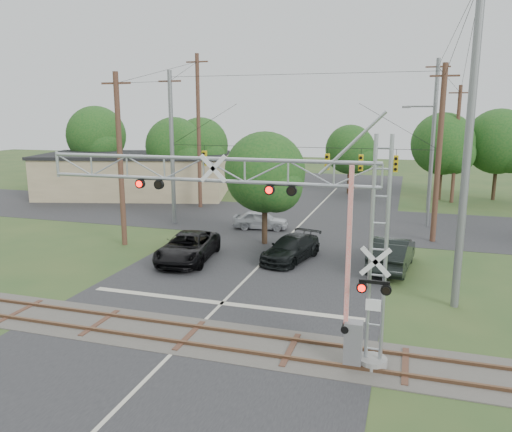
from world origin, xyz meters
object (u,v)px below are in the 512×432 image
(sedan_silver, at_px, (261,220))
(commercial_building, at_px, (136,175))
(car_dark, at_px, (291,248))
(crossing_gantry, at_px, (268,220))
(traffic_signal_span, at_px, (307,154))
(streetlight, at_px, (429,159))
(pickup_black, at_px, (188,247))

(sedan_silver, xyz_separation_m, commercial_building, (-16.55, 10.55, 1.49))
(car_dark, xyz_separation_m, commercial_building, (-20.51, 17.66, 1.46))
(crossing_gantry, height_order, sedan_silver, crossing_gantry)
(car_dark, bearing_deg, crossing_gantry, -67.26)
(crossing_gantry, distance_m, traffic_signal_span, 18.53)
(crossing_gantry, bearing_deg, commercial_building, 127.56)
(sedan_silver, height_order, streetlight, streetlight)
(traffic_signal_span, distance_m, sedan_silver, 6.00)
(traffic_signal_span, bearing_deg, sedan_silver, 178.34)
(pickup_black, xyz_separation_m, streetlight, (13.37, 13.42, 4.27))
(traffic_signal_span, height_order, commercial_building, traffic_signal_span)
(sedan_silver, bearing_deg, traffic_signal_span, -99.34)
(commercial_building, bearing_deg, streetlight, -26.88)
(crossing_gantry, height_order, pickup_black, crossing_gantry)
(pickup_black, distance_m, sedan_silver, 9.10)
(car_dark, bearing_deg, traffic_signal_span, 108.26)
(crossing_gantry, relative_size, sedan_silver, 3.16)
(pickup_black, height_order, sedan_silver, pickup_black)
(crossing_gantry, bearing_deg, sedan_silver, 107.31)
(traffic_signal_span, distance_m, pickup_black, 11.30)
(streetlight, bearing_deg, car_dark, -123.43)
(commercial_building, bearing_deg, car_dark, -55.48)
(traffic_signal_span, xyz_separation_m, sedan_silver, (-3.40, 0.10, -4.94))
(crossing_gantry, height_order, streetlight, streetlight)
(commercial_building, xyz_separation_m, streetlight, (28.17, -6.05, 2.91))
(crossing_gantry, xyz_separation_m, traffic_signal_span, (-2.36, 18.36, 0.72))
(crossing_gantry, bearing_deg, car_dark, 99.01)
(sedan_silver, bearing_deg, streetlight, -76.53)
(car_dark, distance_m, commercial_building, 27.10)
(pickup_black, height_order, commercial_building, commercial_building)
(streetlight, bearing_deg, commercial_building, 167.87)
(traffic_signal_span, height_order, streetlight, traffic_signal_span)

